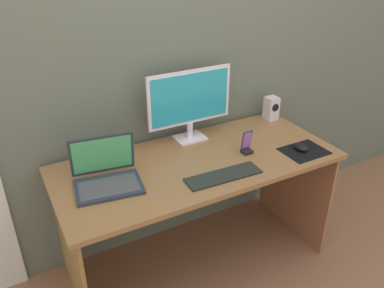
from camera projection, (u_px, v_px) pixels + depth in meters
The scene contains 11 objects.
ground_plane at pixel (197, 261), 2.52m from camera, with size 8.00×8.00×0.00m, color #8F5F43.
wall_back at pixel (165, 54), 2.24m from camera, with size 6.00×0.04×2.50m, color #626A5A.
desk at pixel (198, 183), 2.24m from camera, with size 1.58×0.69×0.75m.
monitor at pixel (190, 102), 2.29m from camera, with size 0.53×0.14×0.43m.
speaker_right at pixel (271, 108), 2.63m from camera, with size 0.08×0.08×0.15m.
laptop at pixel (107, 176), 1.95m from camera, with size 0.36×0.30×0.23m.
fishbowl at pixel (94, 151), 2.13m from camera, with size 0.15×0.15×0.15m, color silver.
keyboard_external at pixel (223, 176), 2.03m from camera, with size 0.41×0.12×0.01m, color #242924.
mousepad at pixel (304, 151), 2.27m from camera, with size 0.25×0.20×0.00m, color black.
mouse at pixel (301, 147), 2.27m from camera, with size 0.06×0.10×0.04m, color black.
phone_in_dock at pixel (247, 145), 2.23m from camera, with size 0.06×0.05×0.14m.
Camera 1 is at (-0.92, -1.63, 1.85)m, focal length 36.86 mm.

